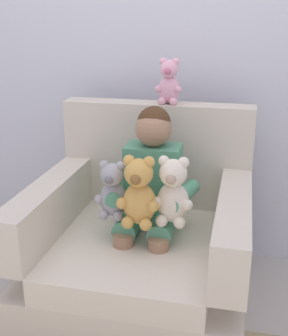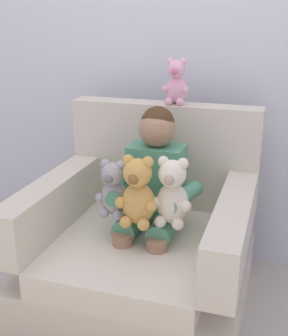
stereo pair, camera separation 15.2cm
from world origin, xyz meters
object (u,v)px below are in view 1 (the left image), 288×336
at_px(plush_grey, 113,191).
at_px(plush_pink_on_backrest, 169,83).
at_px(plush_honey, 139,193).
at_px(armchair, 142,248).
at_px(plush_cream, 173,193).
at_px(seated_child, 150,187).

bearing_deg(plush_grey, plush_pink_on_backrest, 79.45).
height_order(plush_grey, plush_honey, plush_honey).
relative_size(armchair, plush_cream, 3.22).
relative_size(plush_honey, plush_pink_on_backrest, 1.37).
distance_m(seated_child, plush_cream, 0.19).
height_order(plush_cream, plush_pink_on_backrest, plush_pink_on_backrest).
xyz_separation_m(armchair, plush_pink_on_backrest, (0.06, 0.35, 0.75)).
bearing_deg(seated_child, armchair, -131.13).
xyz_separation_m(armchair, plush_honey, (0.02, -0.16, 0.35)).
distance_m(plush_cream, plush_honey, 0.15).
relative_size(plush_grey, plush_pink_on_backrest, 1.15).
bearing_deg(plush_cream, armchair, 159.44).
distance_m(plush_cream, plush_pink_on_backrest, 0.62).
relative_size(armchair, plush_grey, 3.73).
xyz_separation_m(armchair, plush_cream, (0.16, -0.11, 0.35)).
bearing_deg(plush_pink_on_backrest, plush_cream, -74.39).
height_order(armchair, seated_child, seated_child).
bearing_deg(plush_grey, armchair, 53.25).
xyz_separation_m(plush_cream, plush_honey, (-0.14, -0.05, 0.00)).
distance_m(seated_child, plush_grey, 0.20).
distance_m(armchair, plush_pink_on_backrest, 0.83).
height_order(armchair, plush_pink_on_backrest, plush_pink_on_backrest).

